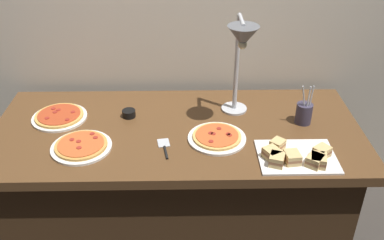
{
  "coord_description": "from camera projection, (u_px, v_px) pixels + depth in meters",
  "views": [
    {
      "loc": [
        0.04,
        -1.88,
        1.96
      ],
      "look_at": [
        0.08,
        0.0,
        0.81
      ],
      "focal_mm": 40.53,
      "sensor_mm": 36.0,
      "label": 1
    }
  ],
  "objects": [
    {
      "name": "pizza_plate_center",
      "position": [
        81.0,
        146.0,
        2.07
      ],
      "size": [
        0.29,
        0.29,
        0.03
      ],
      "color": "white",
      "rests_on": "buffet_table"
    },
    {
      "name": "utensil_holder",
      "position": [
        304.0,
        113.0,
        2.25
      ],
      "size": [
        0.08,
        0.08,
        0.23
      ],
      "color": "#383347",
      "rests_on": "buffet_table"
    },
    {
      "name": "ground_plane",
      "position": [
        179.0,
        234.0,
        2.63
      ],
      "size": [
        8.0,
        8.0,
        0.0
      ],
      "primitive_type": "plane",
      "color": "#38332D"
    },
    {
      "name": "pizza_plate_raised_stand",
      "position": [
        217.0,
        137.0,
        2.14
      ],
      "size": [
        0.29,
        0.29,
        0.03
      ],
      "color": "white",
      "rests_on": "buffet_table"
    },
    {
      "name": "sauce_cup_near",
      "position": [
        129.0,
        113.0,
        2.32
      ],
      "size": [
        0.07,
        0.07,
        0.04
      ],
      "color": "black",
      "rests_on": "buffet_table"
    },
    {
      "name": "serving_spatula",
      "position": [
        165.0,
        147.0,
        2.08
      ],
      "size": [
        0.07,
        0.17,
        0.01
      ],
      "color": "#B7BABF",
      "rests_on": "buffet_table"
    },
    {
      "name": "pizza_plate_front",
      "position": [
        59.0,
        116.0,
        2.31
      ],
      "size": [
        0.29,
        0.29,
        0.03
      ],
      "color": "white",
      "rests_on": "buffet_table"
    },
    {
      "name": "buffet_table",
      "position": [
        178.0,
        185.0,
        2.43
      ],
      "size": [
        1.9,
        0.84,
        0.76
      ],
      "color": "brown",
      "rests_on": "ground_plane"
    },
    {
      "name": "sandwich_platter",
      "position": [
        297.0,
        156.0,
        1.99
      ],
      "size": [
        0.36,
        0.27,
        0.06
      ],
      "color": "white",
      "rests_on": "buffet_table"
    },
    {
      "name": "heat_lamp",
      "position": [
        241.0,
        46.0,
        2.06
      ],
      "size": [
        0.15,
        0.31,
        0.55
      ],
      "color": "#B7BABF",
      "rests_on": "buffet_table"
    },
    {
      "name": "back_wall",
      "position": [
        176.0,
        14.0,
        2.43
      ],
      "size": [
        4.4,
        0.04,
        2.4
      ],
      "primitive_type": "cube",
      "color": "beige",
      "rests_on": "ground_plane"
    }
  ]
}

